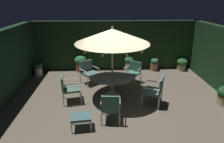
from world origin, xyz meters
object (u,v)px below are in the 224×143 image
at_px(patio_chair_northeast, 133,71).
at_px(patio_chair_southeast, 68,87).
at_px(patio_chair_south, 111,106).
at_px(potted_plant_back_left, 182,64).
at_px(patio_chair_east, 88,71).
at_px(ottoman_footrest, 81,117).
at_px(potted_plant_left_near, 154,64).
at_px(potted_plant_left_far, 81,63).
at_px(potted_plant_right_far, 38,69).
at_px(patio_umbrella, 112,36).
at_px(patio_chair_north, 156,89).
at_px(potted_plant_front_corner, 129,63).
at_px(patio_dining_table, 112,82).

distance_m(patio_chair_northeast, patio_chair_southeast, 2.94).
bearing_deg(patio_chair_south, potted_plant_back_left, 47.62).
bearing_deg(patio_chair_east, patio_chair_southeast, -110.74).
xyz_separation_m(ottoman_footrest, potted_plant_left_near, (3.20, 4.39, -0.04)).
relative_size(ottoman_footrest, potted_plant_left_far, 0.76).
distance_m(patio_chair_east, potted_plant_right_far, 2.57).
height_order(patio_umbrella, patio_chair_northeast, patio_umbrella).
relative_size(patio_chair_north, patio_chair_east, 1.08).
height_order(patio_umbrella, potted_plant_back_left, patio_umbrella).
relative_size(potted_plant_left_far, potted_plant_left_near, 1.27).
bearing_deg(ottoman_footrest, patio_chair_north, 25.59).
relative_size(patio_chair_southeast, potted_plant_front_corner, 1.43).
bearing_deg(patio_chair_southeast, potted_plant_right_far, 126.59).
bearing_deg(potted_plant_front_corner, patio_chair_north, -82.00).
bearing_deg(patio_dining_table, patio_chair_south, -94.56).
bearing_deg(patio_umbrella, potted_plant_front_corner, 69.92).
distance_m(patio_umbrella, patio_chair_northeast, 2.33).
height_order(patio_umbrella, patio_chair_east, patio_umbrella).
bearing_deg(ottoman_footrest, potted_plant_right_far, 121.37).
height_order(patio_chair_east, potted_plant_front_corner, patio_chair_east).
height_order(patio_chair_northeast, potted_plant_right_far, patio_chair_northeast).
relative_size(patio_chair_northeast, potted_plant_left_near, 1.45).
xyz_separation_m(patio_chair_northeast, ottoman_footrest, (-1.92, -3.04, -0.17)).
bearing_deg(potted_plant_left_far, patio_dining_table, -61.53).
distance_m(potted_plant_left_near, potted_plant_front_corner, 1.28).
height_order(patio_umbrella, patio_chair_southeast, patio_umbrella).
xyz_separation_m(patio_dining_table, potted_plant_left_far, (-1.43, 2.65, -0.17)).
bearing_deg(potted_plant_back_left, potted_plant_right_far, -176.55).
relative_size(patio_dining_table, potted_plant_left_near, 2.69).
height_order(patio_chair_northeast, patio_chair_south, patio_chair_south).
xyz_separation_m(patio_chair_north, potted_plant_front_corner, (-0.46, 3.31, -0.21)).
xyz_separation_m(patio_umbrella, patio_chair_north, (1.43, -0.67, -1.65)).
bearing_deg(patio_chair_east, potted_plant_right_far, 159.78).
height_order(potted_plant_right_far, potted_plant_left_far, potted_plant_left_far).
relative_size(patio_chair_south, potted_plant_back_left, 1.59).
bearing_deg(potted_plant_front_corner, ottoman_footrest, -113.37).
xyz_separation_m(patio_umbrella, potted_plant_back_left, (3.64, 2.56, -1.92)).
xyz_separation_m(patio_dining_table, potted_plant_back_left, (3.64, 2.56, -0.27)).
xyz_separation_m(patio_chair_east, potted_plant_front_corner, (1.92, 1.39, -0.16)).
distance_m(potted_plant_back_left, potted_plant_left_near, 1.40).
bearing_deg(patio_umbrella, potted_plant_back_left, 35.13).
relative_size(patio_dining_table, patio_chair_east, 1.73).
bearing_deg(potted_plant_left_far, potted_plant_right_far, -165.23).
distance_m(potted_plant_back_left, potted_plant_front_corner, 2.68).
bearing_deg(patio_chair_east, potted_plant_front_corner, 35.89).
distance_m(patio_umbrella, patio_chair_east, 2.32).
distance_m(patio_chair_northeast, ottoman_footrest, 3.60).
bearing_deg(patio_chair_southeast, patio_umbrella, 11.33).
relative_size(patio_chair_southeast, potted_plant_back_left, 1.67).
distance_m(potted_plant_left_far, potted_plant_left_near, 3.68).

